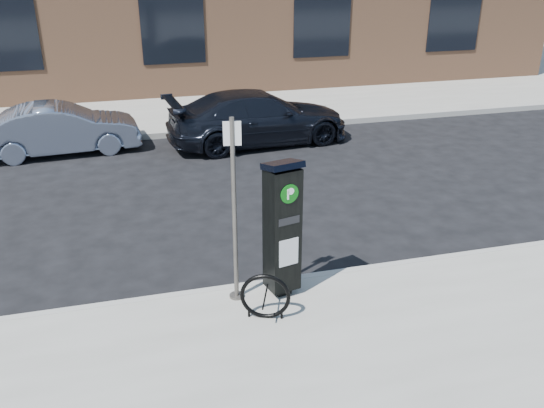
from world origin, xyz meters
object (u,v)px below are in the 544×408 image
object	(u,v)px
sign_pole	(234,214)
bike_rack	(265,297)
car_silver	(61,129)
car_dark	(258,117)
parking_kiosk	(282,227)

from	to	relation	value
sign_pole	bike_rack	world-z (taller)	sign_pole
bike_rack	car_silver	bearing A→B (deg)	130.70
sign_pole	car_dark	xyz separation A→B (m)	(2.08, 7.24, -0.76)
bike_rack	car_dark	size ratio (longest dim) A/B	0.14
sign_pole	car_dark	distance (m)	7.57
parking_kiosk	sign_pole	size ratio (longest dim) A/B	0.77
parking_kiosk	car_dark	bearing A→B (deg)	65.62
sign_pole	car_dark	bearing A→B (deg)	83.82
car_dark	sign_pole	bearing A→B (deg)	158.52
sign_pole	parking_kiosk	bearing A→B (deg)	5.29
parking_kiosk	sign_pole	distance (m)	0.69
car_dark	parking_kiosk	bearing A→B (deg)	163.39
sign_pole	car_dark	size ratio (longest dim) A/B	0.55
parking_kiosk	car_dark	distance (m)	7.45
sign_pole	car_silver	distance (m)	8.22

